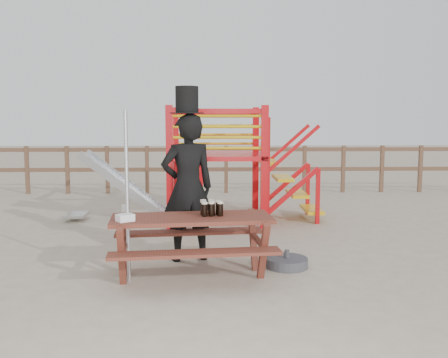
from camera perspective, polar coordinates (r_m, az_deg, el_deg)
ground at (r=5.89m, az=-2.25°, el=-11.61°), size 60.00×60.00×0.00m
back_fence at (r=12.64m, az=-2.02°, el=1.71°), size 15.09×0.09×1.20m
playground_fort at (r=9.20m, az=-1.34°, el=1.90°), size 4.71×1.84×2.10m
picnic_table at (r=5.94m, az=-3.69°, el=-6.84°), size 2.00×1.48×0.73m
man_with_hat at (r=6.56m, az=-4.18°, el=-0.53°), size 0.82×0.66×2.29m
metal_pole at (r=5.77m, az=-11.00°, el=-2.08°), size 0.04×0.04×1.96m
parasol_base at (r=6.45m, az=7.18°, el=-9.44°), size 0.53×0.53×0.22m
paper_bag at (r=5.71m, az=-11.23°, el=-4.36°), size 0.23×0.22×0.08m
stout_pints at (r=5.95m, az=-1.55°, el=-3.32°), size 0.27×0.27×0.17m
empty_glasses at (r=5.92m, az=-11.31°, el=-3.69°), size 0.07×0.07×0.15m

